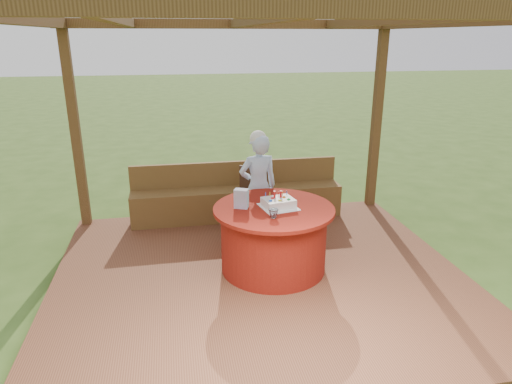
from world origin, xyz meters
TOP-DOWN VIEW (x-y plane):
  - ground at (0.00, 0.00)m, footprint 60.00×60.00m
  - deck at (0.00, 0.00)m, footprint 4.50×4.00m
  - pergola at (0.00, 0.00)m, footprint 4.50×4.00m
  - bench at (0.00, 1.72)m, footprint 3.00×0.42m
  - table at (0.17, 0.11)m, footprint 1.33×1.33m
  - chair at (0.18, 1.37)m, footprint 0.46×0.46m
  - elderly_woman at (0.17, 1.00)m, footprint 0.54×0.39m
  - birthday_cake at (0.22, 0.10)m, footprint 0.43×0.43m
  - gift_bag at (-0.18, 0.16)m, footprint 0.17×0.14m
  - drinking_glass at (0.10, -0.19)m, footprint 0.12×0.12m

SIDE VIEW (x-z plane):
  - ground at x=0.00m, z-range 0.00..0.00m
  - deck at x=0.00m, z-range 0.00..0.12m
  - bench at x=0.00m, z-range -0.02..0.79m
  - table at x=0.17m, z-range 0.13..0.87m
  - chair at x=0.18m, z-range 0.15..0.99m
  - elderly_woman at x=0.17m, z-range 0.12..1.54m
  - drinking_glass at x=0.10m, z-range 0.86..0.95m
  - birthday_cake at x=0.22m, z-range 0.82..1.00m
  - gift_bag at x=-0.18m, z-range 0.86..1.07m
  - pergola at x=0.00m, z-range 1.05..3.77m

